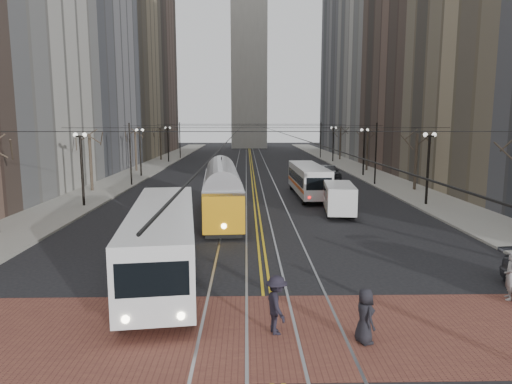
{
  "coord_description": "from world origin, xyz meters",
  "views": [
    {
      "loc": [
        -0.8,
        -17.89,
        6.73
      ],
      "look_at": [
        -0.28,
        6.18,
        3.0
      ],
      "focal_mm": 32.0,
      "sensor_mm": 36.0,
      "label": 1
    }
  ],
  "objects_px": {
    "streetcar": "(222,196)",
    "pedestrian_b": "(510,276)",
    "pedestrian_d": "(276,305)",
    "transit_bus": "(163,243)",
    "sedan_grey": "(330,172)",
    "pedestrian_a": "(365,316)",
    "cargo_van": "(339,200)",
    "rear_bus": "(308,181)",
    "sedan_silver": "(328,172)",
    "clock_tower": "(249,3)"
  },
  "relations": [
    {
      "from": "streetcar",
      "to": "pedestrian_b",
      "type": "bearing_deg",
      "value": -56.16
    },
    {
      "from": "pedestrian_d",
      "to": "transit_bus",
      "type": "bearing_deg",
      "value": 25.74
    },
    {
      "from": "transit_bus",
      "to": "streetcar",
      "type": "height_order",
      "value": "transit_bus"
    },
    {
      "from": "sedan_grey",
      "to": "pedestrian_a",
      "type": "distance_m",
      "value": 41.2
    },
    {
      "from": "cargo_van",
      "to": "pedestrian_d",
      "type": "distance_m",
      "value": 19.49
    },
    {
      "from": "transit_bus",
      "to": "rear_bus",
      "type": "height_order",
      "value": "transit_bus"
    },
    {
      "from": "sedan_grey",
      "to": "sedan_silver",
      "type": "height_order",
      "value": "sedan_grey"
    },
    {
      "from": "pedestrian_d",
      "to": "rear_bus",
      "type": "bearing_deg",
      "value": -23.81
    },
    {
      "from": "cargo_van",
      "to": "clock_tower",
      "type": "bearing_deg",
      "value": 100.14
    },
    {
      "from": "clock_tower",
      "to": "transit_bus",
      "type": "bearing_deg",
      "value": -92.51
    },
    {
      "from": "pedestrian_a",
      "to": "transit_bus",
      "type": "bearing_deg",
      "value": 35.26
    },
    {
      "from": "sedan_grey",
      "to": "pedestrian_d",
      "type": "distance_m",
      "value": 41.03
    },
    {
      "from": "cargo_van",
      "to": "pedestrian_b",
      "type": "xyz_separation_m",
      "value": [
        3.29,
        -15.97,
        -0.19
      ]
    },
    {
      "from": "sedan_grey",
      "to": "transit_bus",
      "type": "bearing_deg",
      "value": -114.77
    },
    {
      "from": "clock_tower",
      "to": "sedan_grey",
      "type": "xyz_separation_m",
      "value": [
        9.17,
        -66.12,
        -35.14
      ]
    },
    {
      "from": "clock_tower",
      "to": "rear_bus",
      "type": "height_order",
      "value": "clock_tower"
    },
    {
      "from": "pedestrian_a",
      "to": "pedestrian_b",
      "type": "distance_m",
      "value": 7.23
    },
    {
      "from": "pedestrian_a",
      "to": "pedestrian_b",
      "type": "xyz_separation_m",
      "value": [
        6.41,
        3.33,
        0.06
      ]
    },
    {
      "from": "sedan_silver",
      "to": "pedestrian_b",
      "type": "distance_m",
      "value": 37.73
    },
    {
      "from": "cargo_van",
      "to": "sedan_grey",
      "type": "bearing_deg",
      "value": 87.66
    },
    {
      "from": "streetcar",
      "to": "sedan_grey",
      "type": "distance_m",
      "value": 25.06
    },
    {
      "from": "rear_bus",
      "to": "pedestrian_a",
      "type": "bearing_deg",
      "value": -95.31
    },
    {
      "from": "pedestrian_a",
      "to": "pedestrian_d",
      "type": "relative_size",
      "value": 0.9
    },
    {
      "from": "sedan_silver",
      "to": "transit_bus",
      "type": "bearing_deg",
      "value": -101.77
    },
    {
      "from": "transit_bus",
      "to": "pedestrian_a",
      "type": "height_order",
      "value": "transit_bus"
    },
    {
      "from": "transit_bus",
      "to": "sedan_grey",
      "type": "distance_m",
      "value": 37.12
    },
    {
      "from": "sedan_grey",
      "to": "sedan_silver",
      "type": "distance_m",
      "value": 0.38
    },
    {
      "from": "cargo_van",
      "to": "pedestrian_a",
      "type": "xyz_separation_m",
      "value": [
        -3.13,
        -19.29,
        -0.25
      ]
    },
    {
      "from": "sedan_grey",
      "to": "pedestrian_a",
      "type": "height_order",
      "value": "pedestrian_a"
    },
    {
      "from": "transit_bus",
      "to": "streetcar",
      "type": "bearing_deg",
      "value": 73.96
    },
    {
      "from": "rear_bus",
      "to": "cargo_van",
      "type": "xyz_separation_m",
      "value": [
        1.13,
        -8.33,
        -0.28
      ]
    },
    {
      "from": "streetcar",
      "to": "rear_bus",
      "type": "xyz_separation_m",
      "value": [
        7.3,
        9.08,
        -0.12
      ]
    },
    {
      "from": "sedan_silver",
      "to": "pedestrian_d",
      "type": "distance_m",
      "value": 41.35
    },
    {
      "from": "transit_bus",
      "to": "streetcar",
      "type": "relative_size",
      "value": 0.95
    },
    {
      "from": "streetcar",
      "to": "pedestrian_d",
      "type": "distance_m",
      "value": 18.06
    },
    {
      "from": "streetcar",
      "to": "pedestrian_b",
      "type": "distance_m",
      "value": 19.21
    },
    {
      "from": "clock_tower",
      "to": "pedestrian_d",
      "type": "relative_size",
      "value": 34.6
    },
    {
      "from": "pedestrian_d",
      "to": "streetcar",
      "type": "bearing_deg",
      "value": -5.57
    },
    {
      "from": "sedan_grey",
      "to": "pedestrian_b",
      "type": "height_order",
      "value": "pedestrian_b"
    },
    {
      "from": "transit_bus",
      "to": "cargo_van",
      "type": "height_order",
      "value": "transit_bus"
    },
    {
      "from": "clock_tower",
      "to": "cargo_van",
      "type": "distance_m",
      "value": 94.39
    },
    {
      "from": "clock_tower",
      "to": "streetcar",
      "type": "xyz_separation_m",
      "value": [
        -2.5,
        -88.29,
        -34.43
      ]
    },
    {
      "from": "pedestrian_d",
      "to": "sedan_grey",
      "type": "bearing_deg",
      "value": -26.71
    },
    {
      "from": "sedan_grey",
      "to": "streetcar",
      "type": "bearing_deg",
      "value": -121.09
    },
    {
      "from": "transit_bus",
      "to": "rear_bus",
      "type": "distance_m",
      "value": 23.36
    },
    {
      "from": "cargo_van",
      "to": "pedestrian_b",
      "type": "height_order",
      "value": "cargo_van"
    },
    {
      "from": "streetcar",
      "to": "sedan_silver",
      "type": "distance_m",
      "value": 25.33
    },
    {
      "from": "cargo_van",
      "to": "streetcar",
      "type": "bearing_deg",
      "value": -168.61
    },
    {
      "from": "streetcar",
      "to": "cargo_van",
      "type": "xyz_separation_m",
      "value": [
        8.43,
        0.76,
        -0.41
      ]
    },
    {
      "from": "rear_bus",
      "to": "sedan_grey",
      "type": "distance_m",
      "value": 13.8
    }
  ]
}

